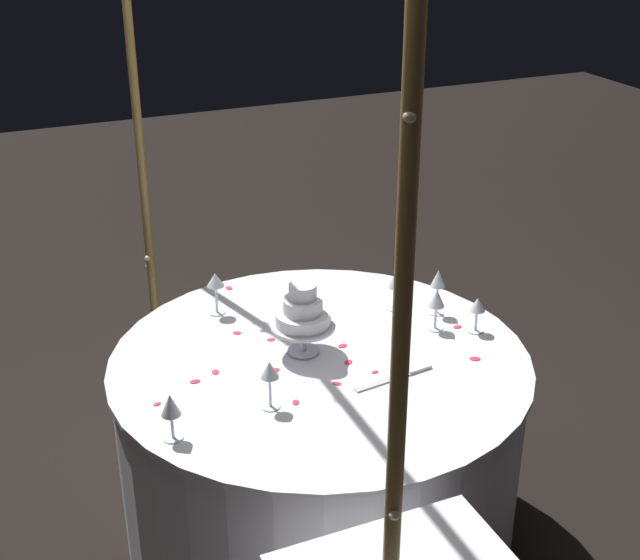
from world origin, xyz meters
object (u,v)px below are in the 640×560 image
at_px(wine_glass_2, 395,283).
at_px(wine_glass_3, 270,373).
at_px(main_table, 320,445).
at_px(wine_glass_5, 215,282).
at_px(tiered_cake, 303,314).
at_px(wine_glass_0, 437,300).
at_px(wine_glass_1, 438,281).
at_px(decorative_arch, 216,116).
at_px(wine_glass_4, 477,307).
at_px(cake_knife, 399,376).
at_px(wine_glass_6, 171,407).

relative_size(wine_glass_2, wine_glass_3, 0.91).
xyz_separation_m(main_table, wine_glass_5, (0.45, 0.22, 0.49)).
bearing_deg(wine_glass_5, main_table, -153.70).
bearing_deg(tiered_cake, wine_glass_0, -93.66).
bearing_deg(wine_glass_1, wine_glass_0, 147.81).
height_order(decorative_arch, tiered_cake, decorative_arch).
xyz_separation_m(decorative_arch, tiered_cake, (0.05, -0.28, -0.72)).
xyz_separation_m(wine_glass_1, wine_glass_5, (0.32, 0.75, -0.00)).
distance_m(decorative_arch, wine_glass_2, 1.07).
relative_size(wine_glass_0, wine_glass_1, 0.89).
xyz_separation_m(wine_glass_4, cake_knife, (-0.17, 0.40, -0.09)).
xyz_separation_m(wine_glass_0, wine_glass_3, (-0.24, 0.72, 0.01)).
bearing_deg(wine_glass_2, decorative_arch, 106.93).
relative_size(decorative_arch, wine_glass_2, 16.58).
xyz_separation_m(decorative_arch, wine_glass_0, (0.02, -0.78, -0.75)).
height_order(decorative_arch, wine_glass_0, decorative_arch).
bearing_deg(wine_glass_2, wine_glass_5, 69.55).
bearing_deg(wine_glass_6, wine_glass_2, -64.06).
bearing_deg(main_table, decorative_arch, 90.00).
distance_m(wine_glass_4, cake_knife, 0.44).
bearing_deg(wine_glass_0, decorative_arch, 91.70).
bearing_deg(decorative_arch, wine_glass_6, 135.01).
bearing_deg(wine_glass_6, tiered_cake, -60.01).
height_order(wine_glass_4, cake_knife, wine_glass_4).
distance_m(wine_glass_0, wine_glass_2, 0.20).
height_order(wine_glass_4, wine_glass_5, wine_glass_5).
bearing_deg(wine_glass_6, cake_knife, -87.24).
distance_m(wine_glass_2, wine_glass_4, 0.33).
bearing_deg(tiered_cake, wine_glass_6, 119.99).
bearing_deg(wine_glass_0, wine_glass_5, 57.93).
bearing_deg(wine_glass_1, main_table, 103.62).
bearing_deg(wine_glass_1, wine_glass_4, -161.72).
relative_size(main_table, tiered_cake, 5.54).
height_order(tiered_cake, cake_knife, tiered_cake).
bearing_deg(cake_knife, wine_glass_3, 89.41).
relative_size(main_table, wine_glass_0, 9.14).
xyz_separation_m(wine_glass_1, wine_glass_2, (0.09, 0.13, -0.02)).
bearing_deg(main_table, wine_glass_1, -76.38).
relative_size(decorative_arch, main_table, 1.70).
height_order(wine_glass_3, wine_glass_4, wine_glass_3).
bearing_deg(tiered_cake, wine_glass_2, -69.45).
bearing_deg(wine_glass_6, decorative_arch, -44.99).
relative_size(wine_glass_1, wine_glass_5, 1.08).
distance_m(wine_glass_2, wine_glass_5, 0.66).
bearing_deg(cake_knife, wine_glass_5, 31.34).
bearing_deg(cake_knife, wine_glass_0, -48.73).
bearing_deg(wine_glass_4, main_table, 85.13).
bearing_deg(main_table, tiered_cake, 34.78).
bearing_deg(main_table, cake_knife, -139.77).
distance_m(wine_glass_4, wine_glass_6, 1.18).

